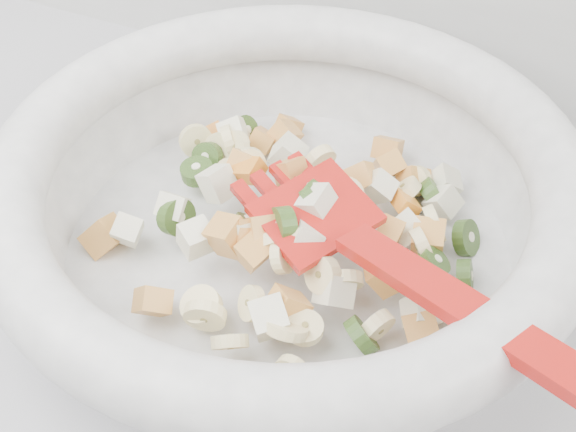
% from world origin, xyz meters
% --- Properties ---
extents(mixing_bowl, '(0.47, 0.41, 0.13)m').
position_xyz_m(mixing_bowl, '(-0.01, 1.49, 0.96)').
color(mixing_bowl, white).
rests_on(mixing_bowl, counter).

